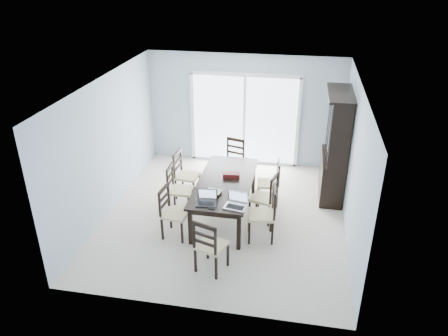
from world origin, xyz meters
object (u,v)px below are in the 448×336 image
(dining_table, at_px, (225,185))
(chair_end_near, at_px, (208,241))
(cell_phone, at_px, (212,208))
(chair_left_mid, at_px, (176,184))
(laptop_dark, at_px, (206,201))
(chair_left_far, at_px, (183,169))
(chair_right_mid, at_px, (268,193))
(chair_right_near, at_px, (267,208))
(game_box, at_px, (231,175))
(laptop_silver, at_px, (235,204))
(chair_right_far, at_px, (273,178))
(chair_end_far, at_px, (233,156))
(chair_left_near, at_px, (170,207))
(hot_tub, at_px, (237,125))
(china_hutch, at_px, (336,147))

(dining_table, distance_m, chair_end_near, 1.69)
(dining_table, relative_size, cell_phone, 18.59)
(chair_left_mid, height_order, laptop_dark, chair_left_mid)
(chair_left_far, distance_m, laptop_dark, 1.72)
(dining_table, distance_m, chair_right_mid, 0.81)
(dining_table, xyz_separation_m, laptop_dark, (-0.16, -0.87, 0.13))
(chair_right_near, distance_m, cell_phone, 0.99)
(dining_table, distance_m, game_box, 0.25)
(chair_left_mid, distance_m, laptop_silver, 1.61)
(chair_right_far, relative_size, chair_end_far, 0.95)
(chair_right_mid, height_order, game_box, chair_right_mid)
(chair_left_far, bearing_deg, chair_end_far, 138.40)
(chair_right_near, height_order, laptop_dark, chair_right_near)
(game_box, bearing_deg, chair_end_far, 97.56)
(chair_left_near, bearing_deg, dining_table, 140.46)
(chair_end_far, xyz_separation_m, hot_tub, (-0.27, 2.15, -0.09))
(laptop_dark, distance_m, cell_phone, 0.18)
(chair_right_far, height_order, chair_end_near, chair_end_near)
(chair_left_near, bearing_deg, chair_right_far, 137.65)
(hot_tub, bearing_deg, china_hutch, -44.90)
(chair_left_mid, bearing_deg, laptop_dark, 40.14)
(game_box, bearing_deg, chair_right_far, 30.72)
(chair_end_near, xyz_separation_m, laptop_dark, (-0.21, 0.82, 0.22))
(chair_left_far, bearing_deg, cell_phone, 35.81)
(chair_right_near, bearing_deg, chair_end_near, 135.62)
(laptop_dark, relative_size, cell_phone, 3.00)
(chair_right_far, height_order, cell_phone, chair_right_far)
(chair_left_near, relative_size, chair_left_mid, 1.00)
(dining_table, relative_size, laptop_silver, 5.44)
(laptop_dark, relative_size, hot_tub, 0.16)
(chair_right_mid, bearing_deg, chair_left_mid, 103.07)
(chair_left_mid, relative_size, chair_right_mid, 0.99)
(chair_left_mid, bearing_deg, laptop_silver, 53.03)
(laptop_silver, distance_m, cell_phone, 0.40)
(chair_left_near, height_order, chair_end_far, chair_end_far)
(hot_tub, bearing_deg, laptop_dark, -87.56)
(dining_table, bearing_deg, laptop_silver, -69.28)
(dining_table, xyz_separation_m, cell_phone, (-0.04, -1.00, 0.08))
(dining_table, xyz_separation_m, china_hutch, (2.02, 1.25, 0.40))
(chair_right_far, bearing_deg, chair_left_near, 123.36)
(dining_table, bearing_deg, chair_left_mid, 178.51)
(chair_end_far, height_order, cell_phone, chair_end_far)
(china_hutch, relative_size, cell_phone, 18.59)
(chair_right_far, bearing_deg, chair_left_far, 83.32)
(chair_right_mid, bearing_deg, laptop_dark, 145.68)
(chair_left_far, xyz_separation_m, chair_end_near, (1.04, -2.31, -0.01))
(chair_right_near, relative_size, laptop_silver, 2.89)
(laptop_silver, bearing_deg, china_hutch, 61.98)
(laptop_silver, bearing_deg, chair_left_near, -174.15)
(laptop_dark, xyz_separation_m, cell_phone, (0.12, -0.13, -0.05))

